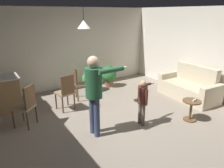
# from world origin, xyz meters

# --- Properties ---
(ground) EXTENTS (7.68, 7.68, 0.00)m
(ground) POSITION_xyz_m (0.00, 0.00, 0.00)
(ground) COLOR gray
(wall_back) EXTENTS (6.40, 0.10, 2.70)m
(wall_back) POSITION_xyz_m (0.00, 3.20, 1.35)
(wall_back) COLOR silver
(wall_back) RESTS_ON ground
(wall_right) EXTENTS (0.10, 6.40, 2.70)m
(wall_right) POSITION_xyz_m (3.20, 0.00, 1.35)
(wall_right) COLOR silver
(wall_right) RESTS_ON ground
(couch_floral) EXTENTS (0.93, 1.84, 1.00)m
(couch_floral) POSITION_xyz_m (2.70, 0.18, 0.33)
(couch_floral) COLOR beige
(couch_floral) RESTS_ON ground
(side_table_by_couch) EXTENTS (0.44, 0.44, 0.52)m
(side_table_by_couch) POSITION_xyz_m (1.52, -0.80, 0.33)
(side_table_by_couch) COLOR brown
(side_table_by_couch) RESTS_ON ground
(person_adult) EXTENTS (0.86, 0.50, 1.73)m
(person_adult) POSITION_xyz_m (-0.74, -0.11, 1.07)
(person_adult) COLOR #384260
(person_adult) RESTS_ON ground
(person_child) EXTENTS (0.57, 0.34, 1.10)m
(person_child) POSITION_xyz_m (0.38, -0.32, 0.68)
(person_child) COLOR #60564C
(person_child) RESTS_ON ground
(dining_chair_by_counter) EXTENTS (0.59, 0.59, 1.00)m
(dining_chair_by_counter) POSITION_xyz_m (-1.89, 1.04, 0.55)
(dining_chair_by_counter) COLOR brown
(dining_chair_by_counter) RESTS_ON ground
(dining_chair_near_wall) EXTENTS (0.51, 0.51, 1.00)m
(dining_chair_near_wall) POSITION_xyz_m (-0.19, 1.88, 0.55)
(dining_chair_near_wall) COLOR brown
(dining_chair_near_wall) RESTS_ON ground
(dining_chair_centre_back) EXTENTS (0.49, 0.49, 1.00)m
(dining_chair_centre_back) POSITION_xyz_m (-0.82, 1.38, 0.55)
(dining_chair_centre_back) COLOR brown
(dining_chair_centre_back) RESTS_ON ground
(potted_plant_corner) EXTENTS (0.53, 0.53, 0.81)m
(potted_plant_corner) POSITION_xyz_m (0.39, 2.37, 0.45)
(potted_plant_corner) COLOR #4C4742
(potted_plant_corner) RESTS_ON ground
(potted_plant_by_wall) EXTENTS (0.51, 0.51, 0.78)m
(potted_plant_by_wall) POSITION_xyz_m (1.18, 2.42, 0.43)
(potted_plant_by_wall) COLOR brown
(potted_plant_by_wall) RESTS_ON ground
(spare_remote_on_table) EXTENTS (0.13, 0.05, 0.04)m
(spare_remote_on_table) POSITION_xyz_m (1.55, -0.85, 0.54)
(spare_remote_on_table) COLOR white
(spare_remote_on_table) RESTS_ON side_table_by_couch
(ceiling_light_pendant) EXTENTS (0.32, 0.32, 0.55)m
(ceiling_light_pendant) POSITION_xyz_m (-0.32, 1.16, 2.25)
(ceiling_light_pendant) COLOR silver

